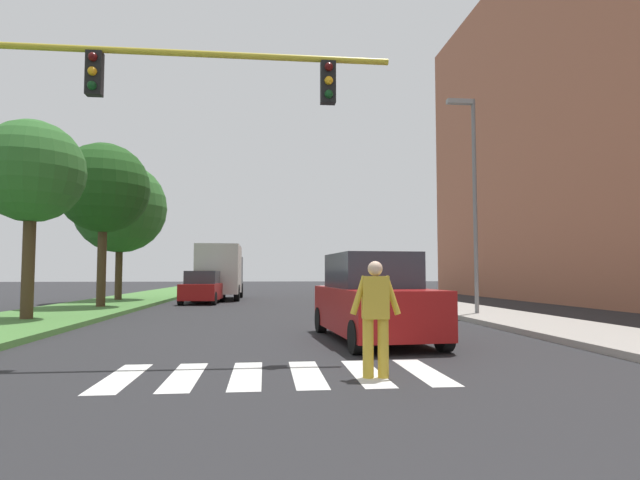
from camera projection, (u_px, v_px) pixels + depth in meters
ground_plane at (268, 300)px, 29.18m from camera, size 140.00×140.00×0.00m
crosswalk at (277, 375)px, 7.77m from camera, size 4.95×2.20×0.01m
median_strip at (122, 302)px, 26.42m from camera, size 4.21×64.00×0.15m
tree_mid at (32, 172)px, 15.95m from camera, size 3.14×3.14×6.06m
tree_far at (104, 189)px, 21.79m from camera, size 3.75×3.75×6.81m
tree_distant at (120, 208)px, 27.43m from camera, size 4.77×4.77×7.22m
sidewalk_right at (410, 300)px, 27.99m from camera, size 3.00×64.00×0.15m
traffic_light_gantry at (88, 116)px, 9.31m from camera, size 7.80×0.30×6.00m
street_lamp_right at (472, 185)px, 18.20m from camera, size 1.02×0.24×7.50m
pedestrian_performer at (375, 313)px, 7.59m from camera, size 0.75×0.26×1.69m
suv_crossing at (373, 299)px, 11.82m from camera, size 2.28×4.73×1.97m
sedan_midblock at (203, 288)px, 26.30m from camera, size 1.98×4.11×1.64m
truck_box_delivery at (221, 271)px, 30.26m from camera, size 2.40×6.20×3.10m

